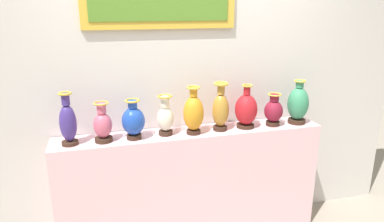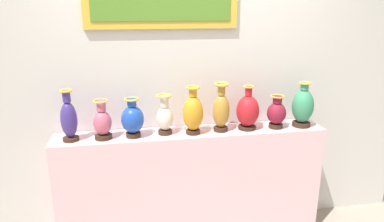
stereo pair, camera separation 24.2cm
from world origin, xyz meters
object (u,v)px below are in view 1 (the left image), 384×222
(vase_ivory, at_px, (165,118))
(vase_jade, at_px, (298,104))
(vase_indigo, at_px, (68,123))
(vase_sapphire, at_px, (133,121))
(vase_crimson, at_px, (246,110))
(vase_burgundy, at_px, (273,111))
(vase_amber, at_px, (193,113))
(vase_ochre, at_px, (221,109))
(vase_rose, at_px, (103,125))

(vase_ivory, bearing_deg, vase_jade, -0.77)
(vase_indigo, xyz_separation_m, vase_sapphire, (0.48, -0.00, -0.03))
(vase_crimson, xyz_separation_m, vase_burgundy, (0.25, -0.02, -0.03))
(vase_amber, bearing_deg, vase_sapphire, 178.60)
(vase_sapphire, xyz_separation_m, vase_burgundy, (1.20, 0.00, -0.02))
(vase_ivory, xyz_separation_m, vase_amber, (0.22, -0.03, 0.03))
(vase_ochre, distance_m, vase_jade, 0.72)
(vase_sapphire, xyz_separation_m, vase_crimson, (0.95, 0.02, 0.01))
(vase_indigo, bearing_deg, vase_rose, -0.68)
(vase_rose, distance_m, vase_jade, 1.66)
(vase_ivory, distance_m, vase_ochre, 0.46)
(vase_amber, xyz_separation_m, vase_jade, (0.96, 0.02, -0.00))
(vase_rose, distance_m, vase_crimson, 1.18)
(vase_indigo, bearing_deg, vase_crimson, 0.64)
(vase_rose, height_order, vase_jade, vase_jade)
(vase_indigo, height_order, vase_jade, vase_indigo)
(vase_ochre, height_order, vase_crimson, vase_ochre)
(vase_ochre, bearing_deg, vase_sapphire, -179.04)
(vase_ivory, relative_size, vase_ochre, 0.80)
(vase_rose, relative_size, vase_sapphire, 0.98)
(vase_rose, distance_m, vase_ochre, 0.95)
(vase_rose, xyz_separation_m, vase_ochre, (0.95, 0.01, 0.05))
(vase_amber, xyz_separation_m, vase_crimson, (0.47, 0.03, -0.02))
(vase_rose, height_order, vase_crimson, vase_crimson)
(vase_ivory, xyz_separation_m, vase_jade, (1.18, -0.02, 0.03))
(vase_burgundy, bearing_deg, vase_ivory, 178.87)
(vase_indigo, distance_m, vase_rose, 0.25)
(vase_indigo, xyz_separation_m, vase_burgundy, (1.67, 0.00, -0.04))
(vase_rose, bearing_deg, vase_sapphire, -0.06)
(vase_crimson, bearing_deg, vase_jade, -1.49)
(vase_crimson, bearing_deg, vase_ivory, 179.74)
(vase_amber, height_order, vase_jade, vase_amber)
(vase_jade, bearing_deg, vase_ivory, 179.23)
(vase_sapphire, distance_m, vase_ochre, 0.72)
(vase_amber, distance_m, vase_jade, 0.96)
(vase_sapphire, bearing_deg, vase_indigo, 179.62)
(vase_ochre, relative_size, vase_jade, 1.05)
(vase_indigo, xyz_separation_m, vase_jade, (1.91, 0.00, -0.00))
(vase_ivory, distance_m, vase_jade, 1.18)
(vase_sapphire, xyz_separation_m, vase_ivory, (0.25, 0.02, -0.00))
(vase_indigo, relative_size, vase_crimson, 1.09)
(vase_jade, bearing_deg, vase_sapphire, -179.75)
(vase_ochre, height_order, vase_jade, vase_ochre)
(vase_ivory, height_order, vase_jade, vase_jade)
(vase_crimson, xyz_separation_m, vase_jade, (0.48, -0.01, 0.02))
(vase_amber, xyz_separation_m, vase_ochre, (0.24, 0.02, 0.01))
(vase_crimson, bearing_deg, vase_rose, -179.09)
(vase_ivory, relative_size, vase_amber, 0.83)
(vase_ivory, relative_size, vase_jade, 0.85)
(vase_indigo, distance_m, vase_burgundy, 1.67)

